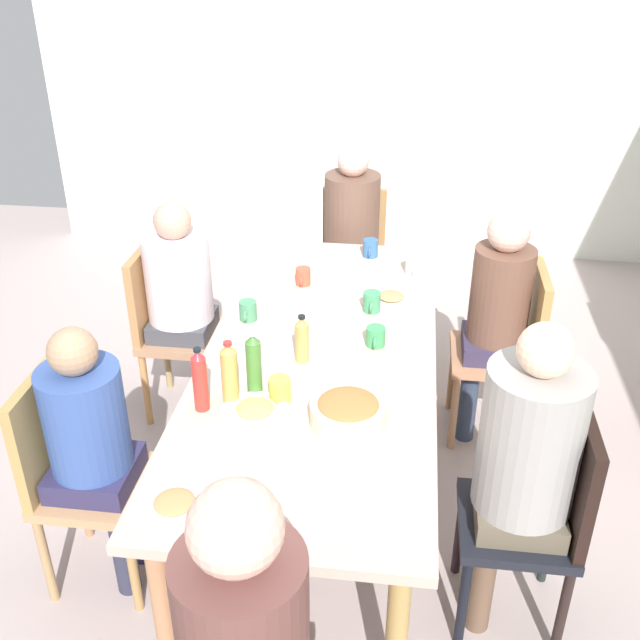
% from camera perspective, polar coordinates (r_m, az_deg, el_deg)
% --- Properties ---
extents(ground_plane, '(6.73, 6.73, 0.00)m').
position_cam_1_polar(ground_plane, '(3.51, 0.00, -12.93)').
color(ground_plane, '#A79694').
extents(wall_left, '(0.12, 4.85, 2.60)m').
position_cam_1_polar(wall_left, '(5.57, 3.98, 18.11)').
color(wall_left, white).
rests_on(wall_left, ground_plane).
extents(dining_table, '(2.27, 0.95, 0.75)m').
position_cam_1_polar(dining_table, '(3.10, 0.00, -3.59)').
color(dining_table, '#C2A998').
rests_on(dining_table, ground_plane).
extents(chair_0, '(0.40, 0.40, 0.90)m').
position_cam_1_polar(chair_0, '(2.98, -18.28, -10.81)').
color(chair_0, tan).
rests_on(chair_0, ground_plane).
extents(person_0, '(0.30, 0.30, 1.12)m').
position_cam_1_polar(person_0, '(2.85, -17.07, -8.60)').
color(person_0, '#2B294C').
rests_on(person_0, ground_plane).
extents(chair_1, '(0.40, 0.40, 0.90)m').
position_cam_1_polar(chair_1, '(3.84, -11.60, -0.19)').
color(chair_1, '#A37657').
rests_on(chair_1, ground_plane).
extents(person_1, '(0.32, 0.32, 1.15)m').
position_cam_1_polar(person_1, '(3.73, -10.57, 2.22)').
color(person_1, '#3D3D3E').
rests_on(person_1, ground_plane).
extents(chair_3, '(0.40, 0.40, 0.90)m').
position_cam_1_polar(chair_3, '(4.51, 2.48, 4.96)').
color(chair_3, tan).
rests_on(chair_3, ground_plane).
extents(person_3, '(0.32, 0.32, 1.21)m').
position_cam_1_polar(person_3, '(4.34, 2.43, 7.05)').
color(person_3, brown).
rests_on(person_3, ground_plane).
extents(chair_4, '(0.40, 0.40, 0.90)m').
position_cam_1_polar(chair_4, '(2.78, 16.62, -13.83)').
color(chair_4, black).
rests_on(chair_4, ground_plane).
extents(person_4, '(0.34, 0.34, 1.25)m').
position_cam_1_polar(person_4, '(2.61, 15.44, -9.89)').
color(person_4, brown).
rests_on(person_4, ground_plane).
extents(chair_5, '(0.40, 0.40, 0.90)m').
position_cam_1_polar(chair_5, '(3.69, 14.42, -1.85)').
color(chair_5, '#AF7956').
rests_on(chair_5, ground_plane).
extents(person_5, '(0.30, 0.30, 1.19)m').
position_cam_1_polar(person_5, '(3.59, 13.34, 0.91)').
color(person_5, '#2D384E').
rests_on(person_5, ground_plane).
extents(plate_0, '(0.25, 0.25, 0.04)m').
position_cam_1_polar(plate_0, '(2.71, -5.02, -6.95)').
color(plate_0, silver).
rests_on(plate_0, dining_table).
extents(plate_1, '(0.22, 0.22, 0.04)m').
position_cam_1_polar(plate_1, '(3.47, 5.47, 1.65)').
color(plate_1, silver).
rests_on(plate_1, dining_table).
extents(plate_2, '(0.23, 0.23, 0.04)m').
position_cam_1_polar(plate_2, '(2.37, -11.09, -13.74)').
color(plate_2, silver).
rests_on(plate_2, dining_table).
extents(bowl_0, '(0.27, 0.27, 0.10)m').
position_cam_1_polar(bowl_0, '(2.63, 2.16, -7.02)').
color(bowl_0, beige).
rests_on(bowl_0, dining_table).
extents(cup_0, '(0.12, 0.08, 0.09)m').
position_cam_1_polar(cup_0, '(2.75, -3.11, -5.36)').
color(cup_0, '#E4C848').
rests_on(cup_0, dining_table).
extents(cup_1, '(0.11, 0.08, 0.09)m').
position_cam_1_polar(cup_1, '(3.90, 3.88, 5.51)').
color(cup_1, '#35629C').
rests_on(cup_1, dining_table).
extents(cup_2, '(0.11, 0.07, 0.08)m').
position_cam_1_polar(cup_2, '(3.59, -1.31, 3.34)').
color(cup_2, '#D25138').
rests_on(cup_2, dining_table).
extents(cup_3, '(0.12, 0.08, 0.08)m').
position_cam_1_polar(cup_3, '(3.10, 4.28, -1.28)').
color(cup_3, '#3E9657').
rests_on(cup_3, dining_table).
extents(cup_4, '(0.11, 0.08, 0.09)m').
position_cam_1_polar(cup_4, '(3.36, 3.99, 1.39)').
color(cup_4, '#409560').
rests_on(cup_4, dining_table).
extents(cup_5, '(0.11, 0.08, 0.09)m').
position_cam_1_polar(cup_5, '(3.29, -5.54, 0.70)').
color(cup_5, '#478A62').
rests_on(cup_5, dining_table).
extents(cup_6, '(0.12, 0.08, 0.10)m').
position_cam_1_polar(cup_6, '(3.73, 7.20, 4.20)').
color(cup_6, white).
rests_on(cup_6, dining_table).
extents(bottle_0, '(0.06, 0.06, 0.25)m').
position_cam_1_polar(bottle_0, '(2.73, -6.95, -4.08)').
color(bottle_0, tan).
rests_on(bottle_0, dining_table).
extents(bottle_1, '(0.05, 0.05, 0.26)m').
position_cam_1_polar(bottle_1, '(2.70, -9.19, -4.60)').
color(bottle_1, red).
rests_on(bottle_1, dining_table).
extents(bottle_2, '(0.06, 0.06, 0.26)m').
position_cam_1_polar(bottle_2, '(2.77, -5.10, -3.37)').
color(bottle_2, '#458035').
rests_on(bottle_2, dining_table).
extents(bottle_3, '(0.06, 0.06, 0.21)m').
position_cam_1_polar(bottle_3, '(2.96, -1.40, -1.52)').
color(bottle_3, tan).
rests_on(bottle_3, dining_table).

